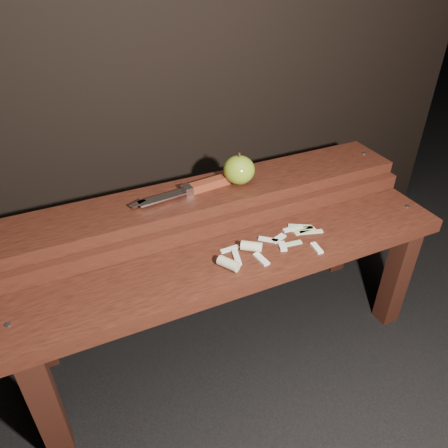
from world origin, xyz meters
name	(u,v)px	position (x,y,z in m)	size (l,w,h in m)	color
ground	(232,348)	(0.00, 0.00, 0.00)	(60.00, 60.00, 0.00)	black
bench_front_tier	(243,278)	(0.00, -0.06, 0.35)	(1.20, 0.20, 0.42)	black
bench_rear_tier	(209,215)	(0.00, 0.17, 0.41)	(1.20, 0.21, 0.50)	black
apple	(239,170)	(0.10, 0.17, 0.54)	(0.09, 0.09, 0.09)	olive
knife	(198,187)	(-0.03, 0.17, 0.51)	(0.30, 0.06, 0.03)	maroon
apple_scraps	(258,249)	(0.05, -0.05, 0.43)	(0.33, 0.15, 0.03)	beige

